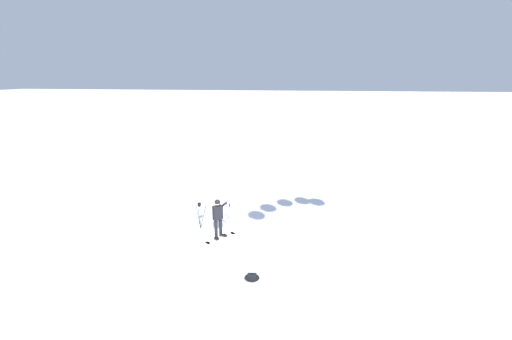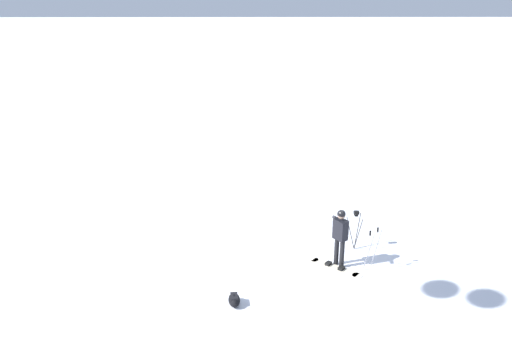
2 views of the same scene
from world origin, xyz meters
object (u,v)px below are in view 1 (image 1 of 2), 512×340
Objects in this scene: gear_bag_large at (252,277)px; snowboard at (221,238)px; camera_tripod at (200,210)px; ski_poles at (228,212)px; snowboarder at (218,214)px.

snowboard is at bearing -56.80° from gear_bag_large.
gear_bag_large is at bearing 129.78° from camera_tripod.
ski_poles reaches higher than gear_bag_large.
gear_bag_large is 0.43× the size of camera_tripod.
snowboard is 1.11× the size of camera_tripod.
ski_poles is at bearing -96.35° from snowboard.
camera_tripod is (1.06, -0.67, -0.17)m from snowboarder.
snowboarder is 1.26× the size of snowboard.
camera_tripod reaches higher than gear_bag_large.
ski_poles is (-0.24, -0.92, -0.26)m from snowboarder.
camera_tripod is at bearing -32.48° from snowboarder.
snowboard is at bearing 146.01° from camera_tripod.
snowboarder is at bearing 147.52° from camera_tripod.
ski_poles reaches higher than snowboard.
gear_bag_large is 4.40m from ski_poles.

